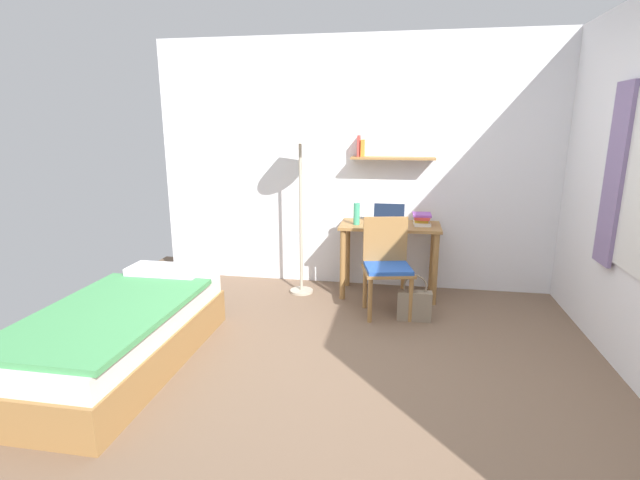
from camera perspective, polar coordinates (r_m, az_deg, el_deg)
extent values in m
plane|color=brown|center=(3.42, 1.45, -16.15)|extent=(5.28, 5.28, 0.00)
cube|color=white|center=(4.99, 5.03, 9.07)|extent=(4.40, 0.05, 2.60)
cube|color=#9E703D|center=(4.84, 8.89, 9.85)|extent=(0.84, 0.22, 0.02)
cube|color=#D13D38|center=(4.87, 4.75, 11.38)|extent=(0.02, 0.15, 0.21)
cube|color=orange|center=(4.89, 5.23, 11.11)|extent=(0.03, 0.12, 0.17)
cube|color=gray|center=(4.06, 32.25, 6.62)|extent=(0.03, 0.28, 1.33)
cube|color=#9E703D|center=(3.77, -23.14, -12.01)|extent=(0.88, 1.84, 0.28)
cube|color=silver|center=(3.68, -23.46, -8.91)|extent=(0.84, 1.79, 0.16)
cube|color=#4C9E5B|center=(3.56, -24.59, -8.06)|extent=(0.89, 1.51, 0.04)
cube|color=white|center=(4.22, -18.35, -3.73)|extent=(0.61, 0.28, 0.10)
cube|color=#9E703D|center=(4.74, 8.54, 1.73)|extent=(0.99, 0.51, 0.03)
cylinder|color=#9E703D|center=(4.66, 2.78, -3.05)|extent=(0.06, 0.06, 0.71)
cylinder|color=#9E703D|center=(4.64, 13.85, -3.52)|extent=(0.06, 0.06, 0.71)
cylinder|color=#9E703D|center=(5.06, 3.37, -1.71)|extent=(0.06, 0.06, 0.71)
cylinder|color=#9E703D|center=(5.04, 13.56, -2.14)|extent=(0.06, 0.06, 0.71)
cube|color=#9E703D|center=(4.30, 8.28, -3.77)|extent=(0.51, 0.49, 0.03)
cube|color=blue|center=(4.29, 8.29, -3.39)|extent=(0.47, 0.45, 0.04)
cube|color=#9E703D|center=(4.41, 7.97, 0.13)|extent=(0.41, 0.12, 0.42)
cylinder|color=#9E703D|center=(4.19, 6.13, -7.35)|extent=(0.04, 0.04, 0.41)
cylinder|color=#9E703D|center=(4.25, 11.01, -7.18)|extent=(0.04, 0.04, 0.41)
cylinder|color=#9E703D|center=(4.50, 5.52, -5.80)|extent=(0.04, 0.04, 0.41)
cylinder|color=#9E703D|center=(4.56, 10.06, -5.67)|extent=(0.04, 0.04, 0.41)
cylinder|color=#B2A893|center=(4.95, -2.27, -6.23)|extent=(0.24, 0.24, 0.02)
cylinder|color=#B2A893|center=(4.74, -2.36, 2.57)|extent=(0.03, 0.03, 1.52)
cone|color=silver|center=(4.65, -2.46, 13.15)|extent=(0.40, 0.40, 0.22)
cube|color=#B7BABF|center=(4.71, 8.36, 1.93)|extent=(0.35, 0.23, 0.01)
cube|color=#B7BABF|center=(4.76, 8.43, 3.37)|extent=(0.34, 0.09, 0.20)
cube|color=black|center=(4.76, 8.43, 3.34)|extent=(0.30, 0.07, 0.17)
cylinder|color=#42A87F|center=(4.66, 4.52, 3.21)|extent=(0.06, 0.06, 0.22)
cube|color=silver|center=(4.74, 12.34, 1.96)|extent=(0.17, 0.20, 0.03)
cube|color=gold|center=(4.76, 12.28, 2.40)|extent=(0.13, 0.19, 0.03)
cube|color=#D13D38|center=(4.74, 12.46, 2.74)|extent=(0.17, 0.25, 0.03)
cube|color=purple|center=(4.74, 12.33, 3.04)|extent=(0.18, 0.21, 0.02)
cube|color=gray|center=(4.32, 11.43, -7.86)|extent=(0.30, 0.11, 0.27)
torus|color=gray|center=(4.25, 11.55, -5.54)|extent=(0.21, 0.02, 0.21)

